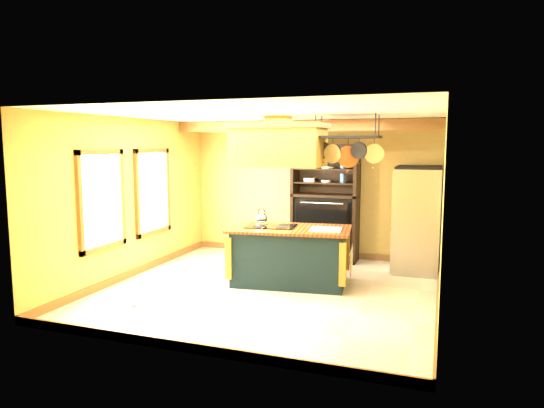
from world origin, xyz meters
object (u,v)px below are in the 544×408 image
Objects in this scene: kitchen_island at (290,255)px; hutch at (326,215)px; range_hood at (278,144)px; refrigerator at (417,222)px; pot_rack at (347,144)px.

kitchen_island is 1.89m from hutch.
range_hood reaches higher than hutch.
refrigerator is at bearing -11.61° from hutch.
refrigerator is 0.81× the size of hutch.
kitchen_island is at bearing -179.32° from pot_rack.
hutch is (0.36, 1.84, -1.38)m from range_hood.
pot_rack is at bearing 0.59° from range_hood.
kitchen_island is at bearing -94.97° from hutch.
range_hood is at bearing 173.07° from kitchen_island.
range_hood is at bearing -101.02° from hutch.
range_hood and pot_rack have the same top height.
refrigerator is at bearing 31.01° from kitchen_island.
pot_rack is 2.23m from refrigerator.
kitchen_island is 0.90× the size of hutch.
pot_rack reaches higher than refrigerator.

